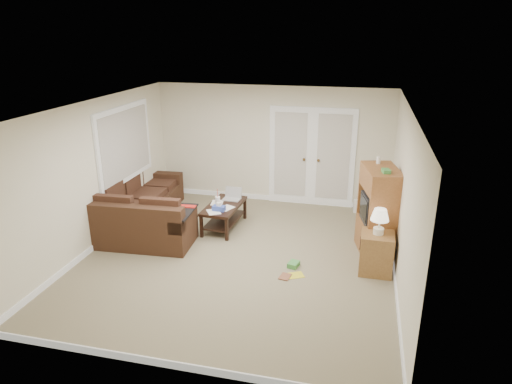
% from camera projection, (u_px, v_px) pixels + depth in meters
% --- Properties ---
extents(floor, '(5.50, 5.50, 0.00)m').
position_uv_depth(floor, '(239.00, 257.00, 7.60)').
color(floor, gray).
rests_on(floor, ground).
extents(ceiling, '(5.00, 5.50, 0.02)m').
position_uv_depth(ceiling, '(237.00, 106.00, 6.76)').
color(ceiling, silver).
rests_on(ceiling, wall_back).
extents(wall_left, '(0.02, 5.50, 2.50)m').
position_uv_depth(wall_left, '(96.00, 175.00, 7.72)').
color(wall_left, white).
rests_on(wall_left, floor).
extents(wall_right, '(0.02, 5.50, 2.50)m').
position_uv_depth(wall_right, '(403.00, 199.00, 6.64)').
color(wall_right, white).
rests_on(wall_right, floor).
extents(wall_back, '(5.00, 0.02, 2.50)m').
position_uv_depth(wall_back, '(272.00, 145.00, 9.70)').
color(wall_back, white).
rests_on(wall_back, floor).
extents(wall_front, '(5.00, 0.02, 2.50)m').
position_uv_depth(wall_front, '(166.00, 270.00, 4.66)').
color(wall_front, white).
rests_on(wall_front, floor).
extents(baseboards, '(5.00, 5.50, 0.10)m').
position_uv_depth(baseboards, '(239.00, 254.00, 7.59)').
color(baseboards, silver).
rests_on(baseboards, floor).
extents(french_doors, '(1.80, 0.05, 2.13)m').
position_uv_depth(french_doors, '(312.00, 158.00, 9.56)').
color(french_doors, silver).
rests_on(french_doors, floor).
extents(window_left, '(0.05, 1.92, 1.42)m').
position_uv_depth(window_left, '(125.00, 144.00, 8.53)').
color(window_left, silver).
rests_on(window_left, wall_left).
extents(sectional_sofa, '(1.96, 2.75, 0.84)m').
position_uv_depth(sectional_sofa, '(143.00, 212.00, 8.61)').
color(sectional_sofa, '#3E2618').
rests_on(sectional_sofa, floor).
extents(coffee_table, '(0.63, 1.17, 0.78)m').
position_uv_depth(coffee_table, '(225.00, 215.00, 8.65)').
color(coffee_table, black).
rests_on(coffee_table, floor).
extents(tv_armoire, '(0.70, 1.02, 1.60)m').
position_uv_depth(tv_armoire, '(378.00, 211.00, 7.49)').
color(tv_armoire, '#93582D').
rests_on(tv_armoire, floor).
extents(side_cabinet, '(0.50, 0.50, 1.05)m').
position_uv_depth(side_cabinet, '(377.00, 250.00, 7.01)').
color(side_cabinet, olive).
rests_on(side_cabinet, floor).
extents(space_heater, '(0.11, 0.09, 0.27)m').
position_uv_depth(space_heater, '(356.00, 206.00, 9.40)').
color(space_heater, white).
rests_on(space_heater, floor).
extents(floor_magazine, '(0.31, 0.29, 0.01)m').
position_uv_depth(floor_magazine, '(295.00, 275.00, 7.02)').
color(floor_magazine, yellow).
rests_on(floor_magazine, floor).
extents(floor_greenbox, '(0.19, 0.23, 0.08)m').
position_uv_depth(floor_greenbox, '(294.00, 264.00, 7.27)').
color(floor_greenbox, '#429041').
rests_on(floor_greenbox, floor).
extents(floor_book, '(0.19, 0.24, 0.02)m').
position_uv_depth(floor_book, '(280.00, 276.00, 7.00)').
color(floor_book, brown).
rests_on(floor_book, floor).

